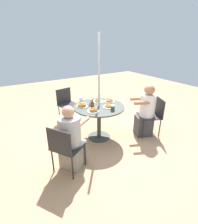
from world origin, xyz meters
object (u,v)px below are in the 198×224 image
Objects in this scene: patio_chair_south at (153,114)px; diner_south at (146,112)px; pancake_plate_e at (82,105)px; patio_chair_north at (67,103)px; drinking_glass_a at (81,100)px; coffee_cup at (113,108)px; patio_table at (99,112)px; diner_east at (71,140)px; pancake_plate_b at (110,101)px; patio_chair_east at (65,146)px; pancake_plate_c at (109,106)px; pancake_plate_a at (93,110)px; pancake_plate_d at (98,101)px; syrup_bottle at (92,104)px; drinking_glass_b at (90,102)px.

diner_south is (0.07, 0.16, 0.04)m from patio_chair_south.
patio_chair_north is at bearing -3.90° from pancake_plate_e.
patio_chair_south is 6.95× the size of drinking_glass_a.
patio_table is at bearing 17.26° from coffee_cup.
diner_east is at bearing 102.54° from coffee_cup.
diner_south is 0.84m from pancake_plate_b.
patio_chair_east reaches higher than pancake_plate_c.
pancake_plate_d is at bearing -41.02° from pancake_plate_a.
diner_east reaches higher than pancake_plate_e.
pancake_plate_d is (0.42, -0.37, -0.01)m from pancake_plate_a.
syrup_bottle is at bearing 84.23° from patio_table.
diner_south is at bearing 114.99° from patio_chair_north.
patio_table is 6.40× the size of syrup_bottle.
pancake_plate_b is (0.65, -1.22, 0.26)m from diner_east.
patio_chair_south is 8.01× the size of coffee_cup.
pancake_plate_c is 1.00× the size of pancake_plate_d.
pancake_plate_e is (0.65, 1.43, 0.28)m from patio_chair_south.
pancake_plate_e is (0.06, 0.65, 0.01)m from pancake_plate_b.
patio_chair_north reaches higher than pancake_plate_c.
patio_table is 0.40m from coffee_cup.
patio_chair_south is 3.65× the size of pancake_plate_d.
pancake_plate_a reaches higher than pancake_plate_b.
pancake_plate_e is at bearing 95.17° from drinking_glass_b.
patio_chair_south is at bearing -108.42° from pancake_plate_c.
diner_south reaches higher than patio_table.
patio_chair_east is 3.65× the size of pancake_plate_c.
drinking_glass_a is (1.06, -0.82, 0.31)m from patio_chair_east.
patio_chair_north reaches higher than pancake_plate_d.
patio_table is 1.05m from diner_east.
coffee_cup is (-0.35, -0.26, -0.01)m from syrup_bottle.
pancake_plate_a is (0.29, 1.37, 0.28)m from patio_chair_south.
pancake_plate_e is at bearing 50.19° from syrup_bottle.
patio_chair_east reaches higher than pancake_plate_e.
pancake_plate_e reaches higher than pancake_plate_c.
diner_south reaches higher than drinking_glass_b.
patio_chair_south is 1.42m from drinking_glass_b.
syrup_bottle is 0.40m from drinking_glass_a.
pancake_plate_a is (0.36, -0.63, 0.27)m from diner_east.
diner_south is (0.14, -1.84, 0.03)m from diner_east.
patio_chair_north is 3.65× the size of pancake_plate_e.
pancake_plate_e reaches higher than pancake_plate_d.
pancake_plate_d is (0.78, -0.99, 0.26)m from diner_east.
pancake_plate_a is 0.61m from drinking_glass_a.
pancake_plate_e is 2.19× the size of coffee_cup.
pancake_plate_c is at bearing 141.38° from pancake_plate_b.
syrup_bottle is (-0.08, 0.49, 0.04)m from pancake_plate_b.
pancake_plate_b is 1.00× the size of pancake_plate_c.
diner_south reaches higher than diner_east.
diner_east reaches higher than syrup_bottle.
patio_table is 4.57× the size of pancake_plate_d.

